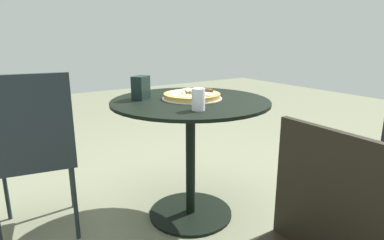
% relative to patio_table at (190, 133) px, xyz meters
% --- Properties ---
extents(ground_plane, '(10.00, 10.00, 0.00)m').
position_rel_patio_table_xyz_m(ground_plane, '(0.00, 0.00, -0.55)').
color(ground_plane, '#696D54').
extents(patio_table, '(0.94, 0.94, 0.75)m').
position_rel_patio_table_xyz_m(patio_table, '(0.00, 0.00, 0.00)').
color(patio_table, black).
rests_on(patio_table, ground).
extents(pizza_on_tray, '(0.36, 0.36, 0.05)m').
position_rel_patio_table_xyz_m(pizza_on_tray, '(0.03, -0.03, 0.22)').
color(pizza_on_tray, silver).
rests_on(pizza_on_tray, patio_table).
extents(pizza_server, '(0.21, 0.11, 0.02)m').
position_rel_patio_table_xyz_m(pizza_server, '(-0.02, -0.04, 0.26)').
color(pizza_server, silver).
rests_on(pizza_server, pizza_on_tray).
extents(drinking_cup, '(0.07, 0.07, 0.11)m').
position_rel_patio_table_xyz_m(drinking_cup, '(-0.25, 0.12, 0.26)').
color(drinking_cup, silver).
rests_on(drinking_cup, patio_table).
extents(napkin_dispenser, '(0.12, 0.13, 0.14)m').
position_rel_patio_table_xyz_m(napkin_dispenser, '(0.18, 0.23, 0.27)').
color(napkin_dispenser, black).
rests_on(napkin_dispenser, patio_table).
extents(patio_chair_far, '(0.51, 0.51, 0.94)m').
position_rel_patio_table_xyz_m(patio_chair_far, '(0.27, 0.84, -0.01)').
color(patio_chair_far, black).
rests_on(patio_chair_far, ground).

